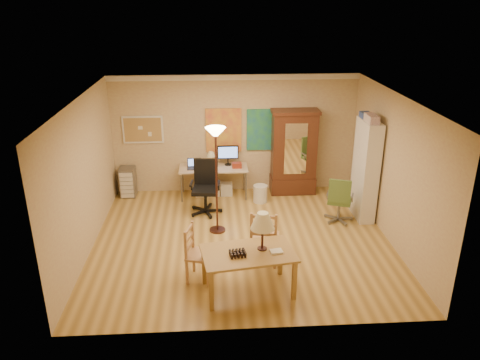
{
  "coord_description": "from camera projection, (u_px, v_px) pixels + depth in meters",
  "views": [
    {
      "loc": [
        -0.53,
        -7.73,
        4.3
      ],
      "look_at": [
        -0.02,
        0.3,
        1.1
      ],
      "focal_mm": 35.0,
      "sensor_mm": 36.0,
      "label": 1
    }
  ],
  "objects": [
    {
      "name": "computer_desk",
      "position": [
        215.0,
        178.0,
        10.6
      ],
      "size": [
        1.52,
        0.67,
        1.15
      ],
      "color": "tan",
      "rests_on": "floor"
    },
    {
      "name": "art_panel_left",
      "position": [
        224.0,
        130.0,
        10.53
      ],
      "size": [
        0.8,
        0.04,
        1.0
      ],
      "primitive_type": "cube",
      "color": "yellow",
      "rests_on": "floor"
    },
    {
      "name": "office_chair_green",
      "position": [
        339.0,
        210.0,
        9.43
      ],
      "size": [
        0.6,
        0.6,
        0.97
      ],
      "color": "slate",
      "rests_on": "floor"
    },
    {
      "name": "armoire",
      "position": [
        293.0,
        158.0,
        10.63
      ],
      "size": [
        1.06,
        0.5,
        1.95
      ],
      "color": "#37170F",
      "rests_on": "floor"
    },
    {
      "name": "torchiere_lamp",
      "position": [
        216.0,
        149.0,
        8.53
      ],
      "size": [
        0.38,
        0.38,
        2.08
      ],
      "color": "#41211A",
      "rests_on": "floor"
    },
    {
      "name": "floor",
      "position": [
        242.0,
        240.0,
        8.79
      ],
      "size": [
        5.5,
        5.5,
        0.0
      ],
      "primitive_type": "plane",
      "color": "olive",
      "rests_on": "ground"
    },
    {
      "name": "bookshelf",
      "position": [
        365.0,
        170.0,
        9.38
      ],
      "size": [
        0.31,
        0.82,
        2.04
      ],
      "color": "white",
      "rests_on": "floor"
    },
    {
      "name": "ladder_chair_left",
      "position": [
        199.0,
        255.0,
        7.45
      ],
      "size": [
        0.51,
        0.53,
        0.93
      ],
      "color": "tan",
      "rests_on": "floor"
    },
    {
      "name": "wastebin",
      "position": [
        260.0,
        194.0,
        10.35
      ],
      "size": [
        0.31,
        0.31,
        0.39
      ],
      "primitive_type": "cylinder",
      "color": "silver",
      "rests_on": "floor"
    },
    {
      "name": "crown_molding",
      "position": [
        234.0,
        77.0,
        10.1
      ],
      "size": [
        5.5,
        0.08,
        0.12
      ],
      "primitive_type": "cube",
      "color": "white",
      "rests_on": "floor"
    },
    {
      "name": "office_chair_black",
      "position": [
        206.0,
        199.0,
        9.82
      ],
      "size": [
        0.69,
        0.69,
        1.13
      ],
      "color": "black",
      "rests_on": "floor"
    },
    {
      "name": "art_panel_right",
      "position": [
        263.0,
        130.0,
        10.58
      ],
      "size": [
        0.75,
        0.04,
        0.95
      ],
      "primitive_type": "cube",
      "color": "#226E89",
      "rests_on": "floor"
    },
    {
      "name": "ladder_chair_back",
      "position": [
        264.0,
        239.0,
        7.89
      ],
      "size": [
        0.55,
        0.53,
        1.0
      ],
      "color": "tan",
      "rests_on": "floor"
    },
    {
      "name": "dining_table",
      "position": [
        253.0,
        243.0,
        7.02
      ],
      "size": [
        1.5,
        1.03,
        1.3
      ],
      "color": "brown",
      "rests_on": "floor"
    },
    {
      "name": "corkboard",
      "position": [
        143.0,
        130.0,
        10.41
      ],
      "size": [
        0.9,
        0.04,
        0.62
      ],
      "primitive_type": "cube",
      "color": "#A47C4D",
      "rests_on": "floor"
    },
    {
      "name": "drawer_cart",
      "position": [
        128.0,
        182.0,
        10.62
      ],
      "size": [
        0.34,
        0.4,
        0.67
      ],
      "color": "slate",
      "rests_on": "floor"
    }
  ]
}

